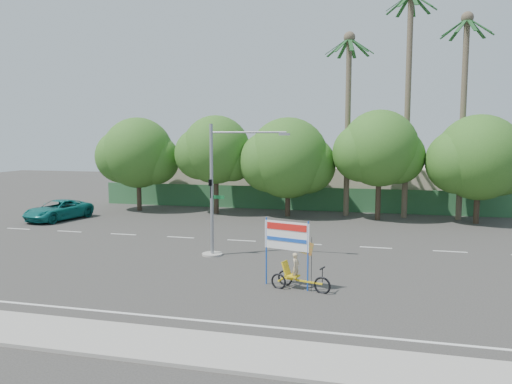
# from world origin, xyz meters

# --- Properties ---
(ground) EXTENTS (120.00, 120.00, 0.00)m
(ground) POSITION_xyz_m (0.00, 0.00, 0.00)
(ground) COLOR #33302D
(ground) RESTS_ON ground
(sidewalk_near) EXTENTS (50.00, 2.40, 0.12)m
(sidewalk_near) POSITION_xyz_m (0.00, -7.50, 0.06)
(sidewalk_near) COLOR gray
(sidewalk_near) RESTS_ON ground
(fence) EXTENTS (38.00, 0.08, 2.00)m
(fence) POSITION_xyz_m (0.00, 21.50, 1.00)
(fence) COLOR #336B3D
(fence) RESTS_ON ground
(building_left) EXTENTS (12.00, 8.00, 4.00)m
(building_left) POSITION_xyz_m (-10.00, 26.00, 2.00)
(building_left) COLOR beige
(building_left) RESTS_ON ground
(building_right) EXTENTS (14.00, 8.00, 3.60)m
(building_right) POSITION_xyz_m (8.00, 26.00, 1.80)
(building_right) COLOR beige
(building_right) RESTS_ON ground
(tree_far_left) EXTENTS (7.14, 6.00, 7.96)m
(tree_far_left) POSITION_xyz_m (-14.05, 18.00, 4.76)
(tree_far_left) COLOR #473828
(tree_far_left) RESTS_ON ground
(tree_left) EXTENTS (6.66, 5.60, 8.07)m
(tree_left) POSITION_xyz_m (-7.05, 18.00, 5.06)
(tree_left) COLOR #473828
(tree_left) RESTS_ON ground
(tree_center) EXTENTS (7.62, 6.40, 7.85)m
(tree_center) POSITION_xyz_m (-1.05, 18.00, 4.47)
(tree_center) COLOR #473828
(tree_center) RESTS_ON ground
(tree_right) EXTENTS (6.90, 5.80, 8.36)m
(tree_right) POSITION_xyz_m (5.95, 18.00, 5.24)
(tree_right) COLOR #473828
(tree_right) RESTS_ON ground
(tree_far_right) EXTENTS (7.38, 6.20, 7.94)m
(tree_far_right) POSITION_xyz_m (12.95, 18.00, 4.64)
(tree_far_right) COLOR #473828
(tree_far_right) RESTS_ON ground
(palm_tall) EXTENTS (3.73, 3.79, 17.45)m
(palm_tall) POSITION_xyz_m (8.00, 19.50, 10.46)
(palm_tall) COLOR #70604C
(palm_tall) RESTS_ON ground
(palm_mid) EXTENTS (3.73, 3.79, 15.45)m
(palm_mid) POSITION_xyz_m (12.00, 19.50, 9.40)
(palm_mid) COLOR #70604C
(palm_mid) RESTS_ON ground
(palm_short) EXTENTS (3.73, 3.79, 14.45)m
(palm_short) POSITION_xyz_m (3.50, 19.50, 8.86)
(palm_short) COLOR #70604C
(palm_short) RESTS_ON ground
(traffic_signal) EXTENTS (4.72, 1.10, 7.00)m
(traffic_signal) POSITION_xyz_m (-2.20, 3.98, 2.92)
(traffic_signal) COLOR gray
(traffic_signal) RESTS_ON ground
(trike_billboard) EXTENTS (2.91, 1.17, 2.96)m
(trike_billboard) POSITION_xyz_m (2.71, -0.79, 1.19)
(trike_billboard) COLOR black
(trike_billboard) RESTS_ON ground
(pickup_truck) EXTENTS (3.58, 5.82, 1.50)m
(pickup_truck) POSITION_xyz_m (-17.66, 11.93, 0.75)
(pickup_truck) COLOR #0F6C68
(pickup_truck) RESTS_ON ground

